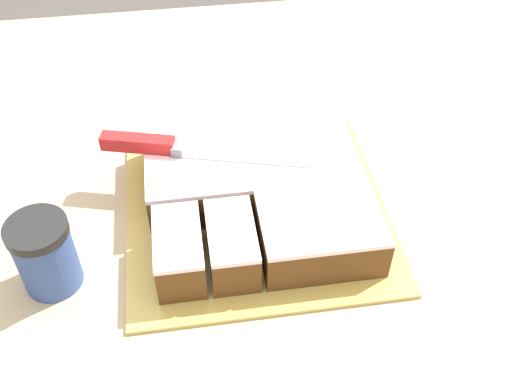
% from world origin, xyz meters
% --- Properties ---
extents(countertop, '(1.40, 1.10, 0.94)m').
position_xyz_m(countertop, '(0.00, 0.00, 0.47)').
color(countertop, tan).
rests_on(countertop, ground_plane).
extents(cake_board, '(0.38, 0.37, 0.01)m').
position_xyz_m(cake_board, '(-0.04, -0.09, 0.94)').
color(cake_board, gold).
rests_on(cake_board, countertop).
extents(cake, '(0.31, 0.30, 0.07)m').
position_xyz_m(cake, '(-0.03, -0.09, 0.98)').
color(cake, brown).
rests_on(cake, cake_board).
extents(knife, '(0.31, 0.10, 0.02)m').
position_xyz_m(knife, '(-0.16, -0.02, 1.02)').
color(knife, silver).
rests_on(knife, cake).
extents(coffee_cup, '(0.08, 0.08, 0.11)m').
position_xyz_m(coffee_cup, '(-0.32, -0.18, 0.99)').
color(coffee_cup, '#334C8C').
rests_on(coffee_cup, countertop).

